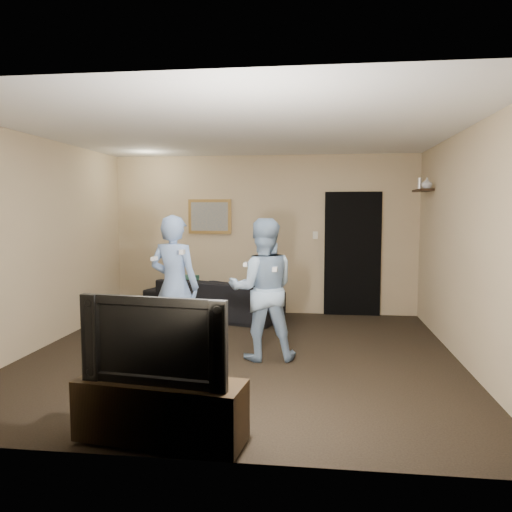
# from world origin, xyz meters

# --- Properties ---
(ground) EXTENTS (5.00, 5.00, 0.00)m
(ground) POSITION_xyz_m (0.00, 0.00, 0.00)
(ground) COLOR black
(ground) RESTS_ON ground
(ceiling) EXTENTS (5.00, 5.00, 0.04)m
(ceiling) POSITION_xyz_m (0.00, 0.00, 2.60)
(ceiling) COLOR silver
(ceiling) RESTS_ON wall_back
(wall_back) EXTENTS (5.00, 0.04, 2.60)m
(wall_back) POSITION_xyz_m (0.00, 2.50, 1.30)
(wall_back) COLOR tan
(wall_back) RESTS_ON ground
(wall_front) EXTENTS (5.00, 0.04, 2.60)m
(wall_front) POSITION_xyz_m (0.00, -2.50, 1.30)
(wall_front) COLOR tan
(wall_front) RESTS_ON ground
(wall_left) EXTENTS (0.04, 5.00, 2.60)m
(wall_left) POSITION_xyz_m (-2.50, 0.00, 1.30)
(wall_left) COLOR tan
(wall_left) RESTS_ON ground
(wall_right) EXTENTS (0.04, 5.00, 2.60)m
(wall_right) POSITION_xyz_m (2.50, 0.00, 1.30)
(wall_right) COLOR tan
(wall_right) RESTS_ON ground
(sofa) EXTENTS (2.28, 1.39, 0.62)m
(sofa) POSITION_xyz_m (-0.74, 1.98, 0.31)
(sofa) COLOR black
(sofa) RESTS_ON ground
(throw_pillow) EXTENTS (0.41, 0.19, 0.39)m
(throw_pillow) POSITION_xyz_m (-1.18, 1.98, 0.48)
(throw_pillow) COLOR #17473A
(throw_pillow) RESTS_ON sofa
(painting_frame) EXTENTS (0.72, 0.05, 0.57)m
(painting_frame) POSITION_xyz_m (-0.90, 2.48, 1.60)
(painting_frame) COLOR olive
(painting_frame) RESTS_ON wall_back
(painting_canvas) EXTENTS (0.62, 0.01, 0.47)m
(painting_canvas) POSITION_xyz_m (-0.90, 2.45, 1.60)
(painting_canvas) COLOR slate
(painting_canvas) RESTS_ON painting_frame
(doorway) EXTENTS (0.90, 0.06, 2.00)m
(doorway) POSITION_xyz_m (1.45, 2.47, 1.00)
(doorway) COLOR black
(doorway) RESTS_ON ground
(light_switch) EXTENTS (0.08, 0.02, 0.12)m
(light_switch) POSITION_xyz_m (0.85, 2.48, 1.30)
(light_switch) COLOR silver
(light_switch) RESTS_ON wall_back
(wall_shelf) EXTENTS (0.20, 0.60, 0.03)m
(wall_shelf) POSITION_xyz_m (2.39, 1.80, 1.99)
(wall_shelf) COLOR black
(wall_shelf) RESTS_ON wall_right
(shelf_vase) EXTENTS (0.16, 0.16, 0.15)m
(shelf_vase) POSITION_xyz_m (2.39, 1.54, 2.08)
(shelf_vase) COLOR silver
(shelf_vase) RESTS_ON wall_shelf
(shelf_figurine) EXTENTS (0.06, 0.06, 0.18)m
(shelf_figurine) POSITION_xyz_m (2.39, 2.03, 2.09)
(shelf_figurine) COLOR silver
(shelf_figurine) RESTS_ON wall_shelf
(tv_console) EXTENTS (1.29, 0.56, 0.44)m
(tv_console) POSITION_xyz_m (-0.24, -2.28, 0.25)
(tv_console) COLOR black
(tv_console) RESTS_ON ground
(television) EXTENTS (1.11, 0.29, 0.63)m
(television) POSITION_xyz_m (-0.24, -2.28, 0.79)
(television) COLOR black
(television) RESTS_ON tv_console
(wii_player_left) EXTENTS (0.67, 0.55, 1.65)m
(wii_player_left) POSITION_xyz_m (-0.75, -0.14, 0.83)
(wii_player_left) COLOR #7899D1
(wii_player_left) RESTS_ON ground
(wii_player_right) EXTENTS (0.88, 0.74, 1.61)m
(wii_player_right) POSITION_xyz_m (0.27, -0.10, 0.81)
(wii_player_right) COLOR #8FAED0
(wii_player_right) RESTS_ON ground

